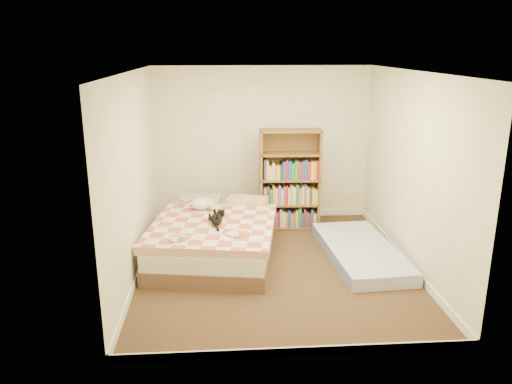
{
  "coord_description": "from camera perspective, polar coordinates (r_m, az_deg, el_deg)",
  "views": [
    {
      "loc": [
        -0.67,
        -6.0,
        2.79
      ],
      "look_at": [
        -0.22,
        0.3,
        0.94
      ],
      "focal_mm": 35.0,
      "sensor_mm": 36.0,
      "label": 1
    }
  ],
  "objects": [
    {
      "name": "bed",
      "position": [
        6.95,
        -4.66,
        -5.02
      ],
      "size": [
        1.86,
        2.39,
        0.58
      ],
      "rotation": [
        0.0,
        0.0,
        -0.16
      ],
      "color": "brown",
      "rests_on": "room"
    },
    {
      "name": "bookshelf",
      "position": [
        7.88,
        3.82,
        -0.04
      ],
      "size": [
        0.96,
        0.35,
        1.58
      ],
      "rotation": [
        0.0,
        0.0,
        -0.04
      ],
      "color": "brown",
      "rests_on": "room"
    },
    {
      "name": "room",
      "position": [
        6.24,
        2.25,
        1.54
      ],
      "size": [
        3.51,
        4.01,
        2.51
      ],
      "color": "#40301B",
      "rests_on": "ground"
    },
    {
      "name": "white_dog",
      "position": [
        7.24,
        -6.2,
        -1.3
      ],
      "size": [
        0.38,
        0.41,
        0.16
      ],
      "rotation": [
        0.0,
        0.0,
        0.26
      ],
      "color": "white",
      "rests_on": "bed"
    },
    {
      "name": "black_cat",
      "position": [
        6.68,
        -4.53,
        -2.99
      ],
      "size": [
        0.27,
        0.6,
        0.14
      ],
      "rotation": [
        0.0,
        0.0,
        -0.31
      ],
      "color": "black",
      "rests_on": "bed"
    },
    {
      "name": "floor_mattress",
      "position": [
        7.01,
        11.85,
        -6.71
      ],
      "size": [
        1.0,
        2.0,
        0.18
      ],
      "primitive_type": "cube",
      "rotation": [
        0.0,
        0.0,
        0.06
      ],
      "color": "#6E7CB8",
      "rests_on": "room"
    }
  ]
}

